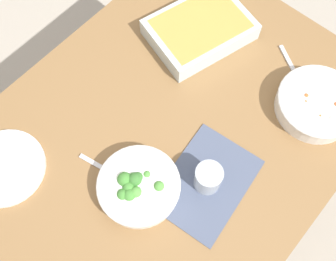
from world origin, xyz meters
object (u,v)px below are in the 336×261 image
broccoli_bowl (138,186)px  spoon_by_stew (296,75)px  stew_bowl (317,104)px  spoon_by_broccoli (115,175)px  baking_dish (200,29)px  side_plate (5,168)px  drink_cup (208,179)px

broccoli_bowl → spoon_by_stew: 0.58m
stew_bowl → spoon_by_broccoli: 0.60m
broccoli_bowl → baking_dish: size_ratio=0.62×
baking_dish → side_plate: bearing=170.6°
stew_bowl → side_plate: (-0.71, 0.53, -0.03)m
broccoli_bowl → side_plate: 0.37m
drink_cup → spoon_by_broccoli: drink_cup is taller
baking_dish → drink_cup: size_ratio=4.10×
baking_dish → drink_cup: 0.48m
broccoli_bowl → baking_dish: bearing=22.1°
side_plate → spoon_by_broccoli: 0.30m
stew_bowl → baking_dish: (-0.02, 0.41, 0.00)m
broccoli_bowl → drink_cup: (0.13, -0.12, 0.01)m
broccoli_bowl → baking_dish: (0.49, 0.20, 0.00)m
baking_dish → side_plate: 0.70m
baking_dish → drink_cup: (-0.36, -0.32, 0.00)m
stew_bowl → side_plate: bearing=143.3°
stew_bowl → drink_cup: size_ratio=2.74×
stew_bowl → drink_cup: drink_cup is taller
drink_cup → spoon_by_broccoli: bearing=126.7°
broccoli_bowl → spoon_by_broccoli: size_ratio=1.24×
drink_cup → broccoli_bowl: bearing=137.2°
stew_bowl → spoon_by_stew: stew_bowl is taller
broccoli_bowl → drink_cup: bearing=-42.8°
broccoli_bowl → spoon_by_stew: bearing=-11.4°
baking_dish → spoon_by_stew: (0.08, -0.31, -0.03)m
stew_bowl → broccoli_bowl: (-0.51, 0.21, -0.00)m
spoon_by_stew → spoon_by_broccoli: size_ratio=0.91×
stew_bowl → broccoli_bowl: bearing=157.2°
drink_cup → spoon_by_stew: bearing=1.0°
side_plate → stew_bowl: bearing=-36.7°
stew_bowl → drink_cup: 0.39m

